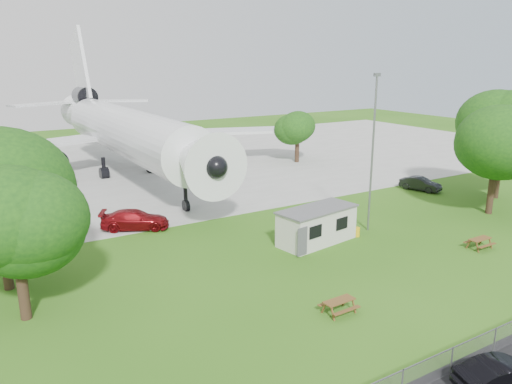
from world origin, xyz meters
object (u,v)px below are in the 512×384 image
site_cabin (317,225)px  picnic_east (479,248)px  airliner (123,129)px  picnic_west (339,313)px  car_centre_sedan (505,376)px

site_cabin → picnic_east: site_cabin is taller
airliner → site_cabin: 30.37m
picnic_west → picnic_east: bearing=5.8°
airliner → picnic_west: airliner is taller
site_cabin → picnic_west: site_cabin is taller
picnic_west → car_centre_sedan: size_ratio=0.44×
picnic_east → car_centre_sedan: car_centre_sedan is taller
site_cabin → car_centre_sedan: site_cabin is taller
site_cabin → picnic_west: (-5.61, -9.06, -1.31)m
airliner → site_cabin: airliner is taller
picnic_east → car_centre_sedan: size_ratio=0.44×
site_cabin → picnic_west: size_ratio=3.84×
airliner → site_cabin: (5.03, -29.69, -3.96)m
picnic_west → car_centre_sedan: car_centre_sedan is taller
airliner → site_cabin: size_ratio=6.90×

